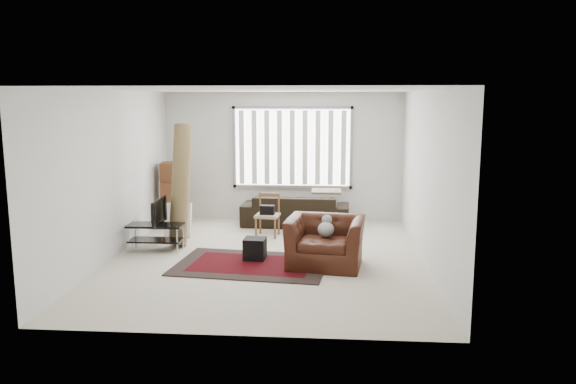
# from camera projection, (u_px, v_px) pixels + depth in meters

# --- Properties ---
(room) EXTENTS (6.00, 6.02, 2.71)m
(room) POSITION_uv_depth(u_px,v_px,m) (272.00, 148.00, 9.31)
(room) COLOR beige
(room) RESTS_ON ground
(persian_rug) EXTENTS (2.47, 1.78, 0.02)m
(persian_rug) POSITION_uv_depth(u_px,v_px,m) (251.00, 265.00, 8.74)
(persian_rug) COLOR black
(persian_rug) RESTS_ON ground
(tv_stand) EXTENTS (0.93, 0.42, 0.46)m
(tv_stand) POSITION_uv_depth(u_px,v_px,m) (156.00, 232.00, 9.52)
(tv_stand) COLOR black
(tv_stand) RESTS_ON ground
(tv) EXTENTS (0.10, 0.75, 0.43)m
(tv) POSITION_uv_depth(u_px,v_px,m) (155.00, 212.00, 9.46)
(tv) COLOR black
(tv) RESTS_ON tv_stand
(subwoofer) EXTENTS (0.36, 0.36, 0.34)m
(subwoofer) POSITION_uv_depth(u_px,v_px,m) (255.00, 249.00, 9.00)
(subwoofer) COLOR black
(subwoofer) RESTS_ON persian_rug
(moving_boxes) EXTENTS (0.57, 0.53, 1.30)m
(moving_boxes) POSITION_uv_depth(u_px,v_px,m) (174.00, 197.00, 11.32)
(moving_boxes) COLOR brown
(moving_boxes) RESTS_ON ground
(white_flatpack) EXTENTS (0.51, 0.23, 0.64)m
(white_flatpack) POSITION_uv_depth(u_px,v_px,m) (178.00, 220.00, 10.50)
(white_flatpack) COLOR silver
(white_flatpack) RESTS_ON ground
(rolled_rug) EXTENTS (0.38, 0.81, 2.14)m
(rolled_rug) POSITION_uv_depth(u_px,v_px,m) (181.00, 184.00, 9.90)
(rolled_rug) COLOR brown
(rolled_rug) RESTS_ON ground
(sofa) EXTENTS (2.20, 1.02, 0.83)m
(sofa) POSITION_uv_depth(u_px,v_px,m) (295.00, 205.00, 11.42)
(sofa) COLOR black
(sofa) RESTS_ON ground
(side_chair) EXTENTS (0.47, 0.47, 0.80)m
(side_chair) POSITION_uv_depth(u_px,v_px,m) (268.00, 213.00, 10.52)
(side_chair) COLOR #91795F
(side_chair) RESTS_ON ground
(armchair) EXTENTS (1.28, 1.15, 0.86)m
(armchair) POSITION_uv_depth(u_px,v_px,m) (325.00, 238.00, 8.67)
(armchair) COLOR #37150B
(armchair) RESTS_ON ground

